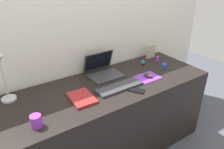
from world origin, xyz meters
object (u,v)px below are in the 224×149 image
at_px(mouse, 148,75).
at_px(toy_figurine_purple, 157,59).
at_px(cell_phone, 137,90).
at_px(picture_frame, 151,51).
at_px(notebook_pad, 82,98).
at_px(toy_figurine_blue, 164,66).
at_px(keyboard, 120,87).
at_px(laptop, 102,69).
at_px(coffee_mug, 36,121).
at_px(desk_lamp, 4,80).
at_px(toy_figurine_teal, 143,62).

bearing_deg(mouse, toy_figurine_purple, 33.81).
xyz_separation_m(cell_phone, picture_frame, (0.59, 0.47, 0.07)).
relative_size(notebook_pad, toy_figurine_blue, 3.95).
height_order(keyboard, notebook_pad, same).
relative_size(notebook_pad, toy_figurine_purple, 4.16).
distance_m(keyboard, toy_figurine_blue, 0.60).
xyz_separation_m(laptop, cell_phone, (0.07, -0.42, -0.05)).
bearing_deg(coffee_mug, mouse, 6.19).
bearing_deg(desk_lamp, notebook_pad, -30.09).
bearing_deg(keyboard, laptop, 87.06).
bearing_deg(mouse, keyboard, -177.29).
distance_m(picture_frame, toy_figurine_blue, 0.30).
bearing_deg(toy_figurine_teal, cell_phone, -136.68).
height_order(keyboard, coffee_mug, coffee_mug).
bearing_deg(desk_lamp, mouse, -13.88).
xyz_separation_m(mouse, desk_lamp, (-1.14, 0.28, 0.16)).
xyz_separation_m(laptop, desk_lamp, (-0.82, -0.00, 0.13)).
bearing_deg(keyboard, coffee_mug, -172.19).
distance_m(cell_phone, toy_figurine_teal, 0.55).
distance_m(cell_phone, toy_figurine_blue, 0.54).
height_order(laptop, coffee_mug, laptop).
bearing_deg(keyboard, desk_lamp, 159.73).
height_order(coffee_mug, toy_figurine_teal, coffee_mug).
bearing_deg(laptop, cell_phone, -80.02).
bearing_deg(toy_figurine_teal, notebook_pad, -164.23).
bearing_deg(picture_frame, desk_lamp, -177.90).
height_order(coffee_mug, toy_figurine_purple, coffee_mug).
xyz_separation_m(cell_phone, desk_lamp, (-0.90, 0.41, 0.18)).
relative_size(coffee_mug, toy_figurine_blue, 1.38).
bearing_deg(toy_figurine_blue, toy_figurine_purple, 66.05).
height_order(keyboard, toy_figurine_teal, toy_figurine_teal).
bearing_deg(toy_figurine_teal, toy_figurine_blue, -60.83).
bearing_deg(mouse, desk_lamp, 166.12).
xyz_separation_m(desk_lamp, notebook_pad, (0.47, -0.27, -0.18)).
relative_size(coffee_mug, toy_figurine_purple, 1.46).
bearing_deg(toy_figurine_purple, coffee_mug, -166.22).
xyz_separation_m(desk_lamp, coffee_mug, (0.09, -0.40, -0.14)).
distance_m(laptop, mouse, 0.43).
bearing_deg(toy_figurine_teal, mouse, -121.99).
relative_size(keyboard, notebook_pad, 1.71).
distance_m(laptop, coffee_mug, 0.84).
height_order(laptop, notebook_pad, laptop).
distance_m(laptop, desk_lamp, 0.83).
height_order(laptop, desk_lamp, desk_lamp).
height_order(cell_phone, toy_figurine_purple, toy_figurine_purple).
distance_m(cell_phone, desk_lamp, 1.00).
bearing_deg(desk_lamp, coffee_mug, -77.31).
xyz_separation_m(notebook_pad, picture_frame, (1.02, 0.33, 0.06)).
distance_m(desk_lamp, picture_frame, 1.49).
relative_size(cell_phone, toy_figurine_purple, 2.22).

